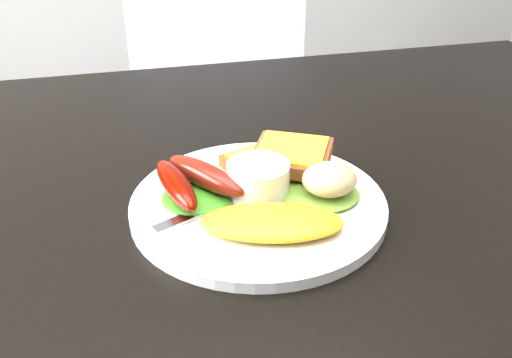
{
  "coord_description": "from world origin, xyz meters",
  "views": [
    {
      "loc": [
        -0.13,
        -0.58,
        1.1
      ],
      "look_at": [
        -0.01,
        -0.06,
        0.78
      ],
      "focal_mm": 42.0,
      "sensor_mm": 36.0,
      "label": 1
    }
  ],
  "objects_px": {
    "dining_chair": "(233,129)",
    "dining_table": "(252,193)",
    "person": "(220,73)",
    "plate": "(258,205)"
  },
  "relations": [
    {
      "from": "dining_chair",
      "to": "plate",
      "type": "bearing_deg",
      "value": -80.25
    },
    {
      "from": "person",
      "to": "plate",
      "type": "distance_m",
      "value": 0.52
    },
    {
      "from": "dining_table",
      "to": "dining_chair",
      "type": "relative_size",
      "value": 2.53
    },
    {
      "from": "dining_chair",
      "to": "person",
      "type": "relative_size",
      "value": 0.33
    },
    {
      "from": "plate",
      "to": "dining_table",
      "type": "bearing_deg",
      "value": 82.91
    },
    {
      "from": "dining_chair",
      "to": "dining_table",
      "type": "bearing_deg",
      "value": -80.45
    },
    {
      "from": "dining_table",
      "to": "dining_chair",
      "type": "distance_m",
      "value": 0.82
    },
    {
      "from": "dining_table",
      "to": "person",
      "type": "height_order",
      "value": "person"
    },
    {
      "from": "dining_table",
      "to": "dining_chair",
      "type": "bearing_deg",
      "value": 80.33
    },
    {
      "from": "dining_chair",
      "to": "plate",
      "type": "xyz_separation_m",
      "value": [
        -0.14,
        -0.82,
        0.31
      ]
    }
  ]
}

